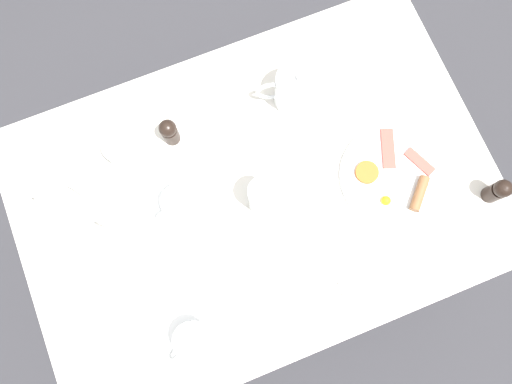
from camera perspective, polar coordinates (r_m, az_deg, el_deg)
The scene contains 15 objects.
ground_plane at distance 2.03m, azimuth 0.00°, elevation -4.80°, with size 8.00×8.00×0.00m, color #333338.
table at distance 1.34m, azimuth 0.00°, elevation -0.89°, with size 0.82×1.20×0.77m.
breakfast_plate at distance 1.31m, azimuth 15.60°, elevation 1.64°, with size 0.28×0.28×0.04m.
teapot_near at distance 1.28m, azimuth -20.96°, elevation -2.43°, with size 0.15×0.16×0.14m.
teapot_far at distance 1.29m, azimuth 4.67°, elevation 11.68°, with size 0.12×0.20×0.14m.
teacup_with_saucer_left at distance 1.24m, azimuth -8.62°, elevation -1.41°, with size 0.16×0.16×0.07m.
teacup_with_saucer_right at distance 1.22m, azimuth -7.22°, elevation -16.43°, with size 0.16×0.16×0.07m.
water_glass_tall at distance 1.20m, azimuth 0.92°, elevation -0.51°, with size 0.08×0.08×0.11m.
water_glass_short at distance 1.28m, azimuth -14.99°, elevation 4.50°, with size 0.08×0.08×0.10m.
pepper_grinder at distance 1.35m, azimuth 25.95°, elevation 0.13°, with size 0.04×0.04×0.10m.
salt_grinder at distance 1.27m, azimuth -9.89°, elevation 6.81°, with size 0.04×0.04×0.10m.
napkin_folded at distance 1.26m, azimuth 12.10°, elevation -9.61°, with size 0.09×0.13×0.01m.
fork_by_plate at distance 1.43m, azimuth 13.23°, elevation 15.01°, with size 0.16×0.11×0.00m.
knife_by_plate at distance 1.24m, azimuth 2.06°, elevation -10.32°, with size 0.22×0.09×0.00m.
spoon_for_tea at distance 1.35m, azimuth -5.01°, elevation 10.57°, with size 0.14×0.09×0.00m.
Camera 1 is at (-0.25, 0.10, 2.01)m, focal length 35.00 mm.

